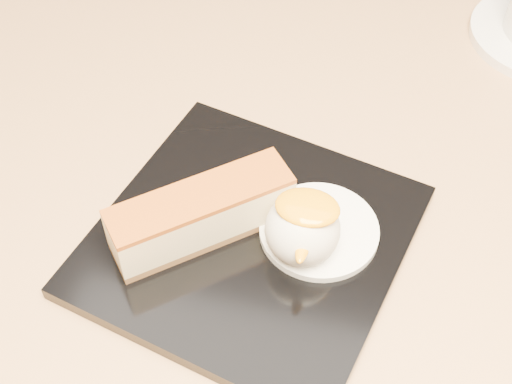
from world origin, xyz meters
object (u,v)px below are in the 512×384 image
(table, at_px, (315,277))
(cheesecake, at_px, (202,214))
(ice_cream_scoop, at_px, (302,229))
(dessert_plate, at_px, (250,240))

(table, bearing_deg, cheesecake, -131.52)
(table, distance_m, ice_cream_scoop, 0.21)
(cheesecake, height_order, ice_cream_scoop, ice_cream_scoop)
(dessert_plate, distance_m, ice_cream_scoop, 0.05)
(table, xyz_separation_m, dessert_plate, (-0.04, -0.09, 0.16))
(ice_cream_scoop, bearing_deg, cheesecake, 180.00)
(ice_cream_scoop, bearing_deg, table, 86.85)
(cheesecake, xyz_separation_m, ice_cream_scoop, (0.07, -0.00, 0.00))
(dessert_plate, xyz_separation_m, ice_cream_scoop, (0.04, -0.00, 0.03))
(table, height_order, dessert_plate, dessert_plate)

